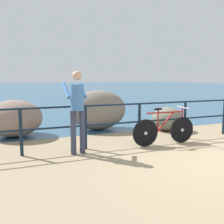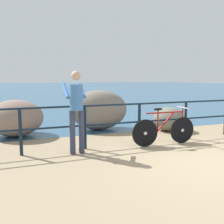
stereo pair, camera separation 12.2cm
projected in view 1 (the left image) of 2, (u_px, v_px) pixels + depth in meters
The scene contains 8 objects.
ground_plane at pixel (52, 96), 23.36m from camera, with size 120.00×120.00×0.10m, color #937F60.
sea_surface at pixel (29, 87), 49.16m from camera, with size 120.00×90.00×0.01m, color #2D5675.
promenade_railing at pixel (163, 117), 6.54m from camera, with size 9.84×0.07×1.02m.
bicycle at pixel (164, 129), 6.18m from camera, with size 1.70×0.48×0.92m.
person_at_railing at pixel (77, 108), 5.36m from camera, with size 0.45×0.64×1.78m.
breakwater_boulder_main at pixel (98, 110), 7.99m from camera, with size 1.83×1.14×1.26m.
breakwater_boulder_left at pixel (15, 118), 7.04m from camera, with size 1.52×1.42×1.03m.
breakwater_boulder_right at pixel (168, 119), 7.87m from camera, with size 0.97×0.94×0.73m.
Camera 1 is at (-3.68, -3.72, 1.63)m, focal length 40.43 mm.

